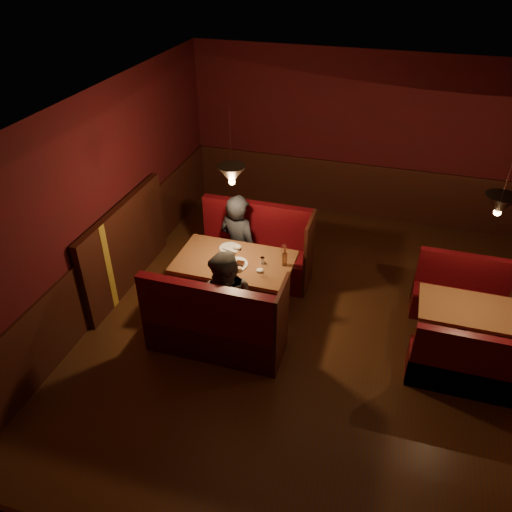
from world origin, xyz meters
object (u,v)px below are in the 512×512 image
(second_bench_far, at_px, (461,298))
(second_bench_near, at_px, (466,369))
(main_bench_near, at_px, (215,330))
(main_bench_far, at_px, (256,254))
(second_table, at_px, (465,318))
(diner_b, at_px, (227,291))
(main_table, at_px, (236,272))
(diner_a, at_px, (238,229))

(second_bench_far, height_order, second_bench_near, same)
(second_bench_far, bearing_deg, main_bench_near, -150.64)
(main_bench_far, bearing_deg, second_table, -14.82)
(second_table, bearing_deg, second_bench_near, -87.80)
(second_bench_far, xyz_separation_m, diner_b, (-2.84, -1.47, 0.56))
(second_bench_near, bearing_deg, main_table, 168.92)
(main_table, distance_m, diner_b, 0.73)
(main_bench_near, bearing_deg, diner_a, 97.61)
(main_bench_near, height_order, diner_b, diner_b)
(second_bench_far, bearing_deg, main_bench_far, 178.21)
(main_bench_near, height_order, second_table, main_bench_near)
(second_table, bearing_deg, main_bench_far, 165.18)
(second_bench_far, relative_size, second_bench_near, 1.00)
(diner_b, bearing_deg, second_bench_near, 7.73)
(main_table, relative_size, second_bench_near, 1.22)
(second_table, bearing_deg, main_table, -178.05)
(main_bench_near, relative_size, second_table, 1.49)
(diner_b, bearing_deg, main_bench_far, 99.59)
(second_bench_far, bearing_deg, diner_a, -178.38)
(diner_b, bearing_deg, second_table, 21.22)
(main_table, bearing_deg, diner_a, 105.56)
(main_table, distance_m, second_bench_near, 3.04)
(diner_a, bearing_deg, second_table, -171.66)
(main_table, relative_size, diner_b, 0.91)
(second_table, xyz_separation_m, second_bench_near, (0.03, -0.68, -0.19))
(main_bench_near, bearing_deg, main_bench_far, 90.00)
(second_bench_far, distance_m, second_bench_near, 1.36)
(diner_b, bearing_deg, main_table, 106.02)
(second_bench_near, xyz_separation_m, diner_a, (-3.15, 1.27, 0.59))
(main_bench_far, distance_m, second_table, 3.02)
(second_bench_far, xyz_separation_m, diner_a, (-3.15, -0.09, 0.59))
(main_table, distance_m, second_table, 2.94)
(main_table, xyz_separation_m, main_bench_near, (0.02, -0.88, -0.27))
(diner_a, bearing_deg, second_bench_near, 177.09)
(main_bench_far, xyz_separation_m, diner_b, (0.11, -1.56, 0.48))
(main_bench_near, distance_m, second_bench_near, 2.96)
(main_table, height_order, second_bench_near, main_table)
(main_bench_far, relative_size, diner_a, 0.96)
(diner_a, bearing_deg, second_bench_far, -159.35)
(main_bench_far, height_order, diner_a, diner_a)
(main_bench_far, bearing_deg, second_bench_far, -1.79)
(second_table, relative_size, diner_b, 0.67)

